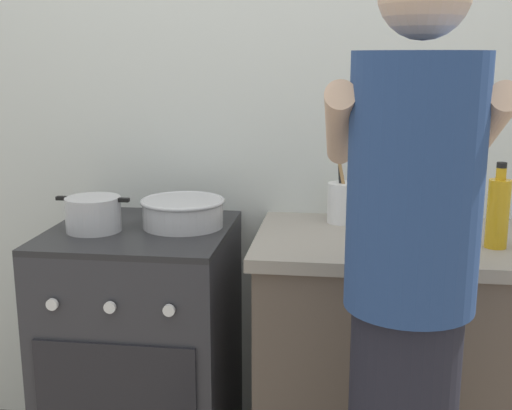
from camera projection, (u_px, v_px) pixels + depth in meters
The scene contains 9 objects.
back_wall at pixel (310, 117), 2.42m from camera, with size 3.20×0.10×2.50m.
countertop at pixel (405, 367), 2.21m from camera, with size 1.00×0.60×0.90m.
stove_range at pixel (144, 352), 2.32m from camera, with size 0.60×0.62×0.90m.
pot at pixel (93, 214), 2.19m from camera, with size 0.25×0.18×0.11m.
mixing_bowl at pixel (183, 211), 2.24m from camera, with size 0.29×0.29×0.10m.
utensil_crock at pixel (342, 198), 2.29m from camera, with size 0.10×0.10×0.31m.
spice_bottle at pixel (409, 220), 2.14m from camera, with size 0.04×0.04×0.10m.
oil_bottle at pixel (498, 212), 1.99m from camera, with size 0.07×0.07×0.26m.
person at pixel (407, 321), 1.56m from camera, with size 0.41×0.50×1.70m.
Camera 1 is at (0.32, -1.93, 1.47)m, focal length 46.46 mm.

